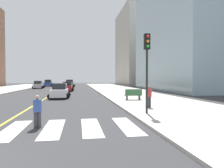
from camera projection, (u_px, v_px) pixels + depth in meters
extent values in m
cube|color=#B2ADA3|center=(142.00, 96.00, 27.06)|extent=(10.00, 120.00, 0.15)
cube|color=silver|center=(13.00, 130.00, 9.44)|extent=(0.90, 4.00, 0.01)
cube|color=silver|center=(53.00, 128.00, 9.74)|extent=(0.90, 4.00, 0.01)
cube|color=silver|center=(91.00, 127.00, 10.03)|extent=(0.90, 4.00, 0.01)
cube|color=silver|center=(127.00, 125.00, 10.32)|extent=(0.90, 4.00, 0.01)
cube|color=yellow|center=(60.00, 89.00, 44.80)|extent=(0.16, 80.00, 0.01)
cube|color=#B2ADA3|center=(145.00, 48.00, 75.52)|extent=(18.00, 24.00, 27.21)
cube|color=slate|center=(70.00, 84.00, 57.01)|extent=(2.28, 4.74, 1.00)
cube|color=#1E2328|center=(70.00, 81.00, 57.26)|extent=(1.86, 2.39, 0.84)
cylinder|color=black|center=(65.00, 86.00, 55.45)|extent=(0.76, 0.27, 0.75)
cylinder|color=black|center=(73.00, 86.00, 55.72)|extent=(0.76, 0.27, 0.75)
cylinder|color=black|center=(66.00, 86.00, 58.31)|extent=(0.76, 0.27, 0.75)
cylinder|color=black|center=(74.00, 86.00, 58.59)|extent=(0.76, 0.27, 0.75)
cube|color=#B7B7BC|center=(38.00, 86.00, 48.41)|extent=(1.97, 4.18, 0.89)
cube|color=#1E2328|center=(38.00, 82.00, 48.14)|extent=(1.63, 2.11, 0.75)
cylinder|color=black|center=(43.00, 87.00, 49.85)|extent=(0.67, 0.23, 0.67)
cylinder|color=black|center=(35.00, 87.00, 49.50)|extent=(0.67, 0.23, 0.67)
cylinder|color=black|center=(42.00, 87.00, 47.34)|extent=(0.67, 0.23, 0.67)
cylinder|color=black|center=(33.00, 87.00, 46.98)|extent=(0.67, 0.23, 0.67)
cube|color=silver|center=(60.00, 93.00, 24.57)|extent=(1.87, 4.06, 0.87)
cube|color=#1E2328|center=(60.00, 86.00, 24.78)|extent=(1.56, 2.03, 0.73)
cylinder|color=black|center=(50.00, 97.00, 23.20)|extent=(0.66, 0.22, 0.65)
cylinder|color=black|center=(67.00, 96.00, 23.48)|extent=(0.66, 0.22, 0.65)
cylinder|color=black|center=(53.00, 95.00, 25.67)|extent=(0.66, 0.22, 0.65)
cylinder|color=black|center=(68.00, 95.00, 25.95)|extent=(0.66, 0.22, 0.65)
cube|color=#2D479E|center=(48.00, 84.00, 61.54)|extent=(2.17, 4.65, 0.99)
cube|color=#1E2328|center=(48.00, 81.00, 61.25)|extent=(1.80, 2.34, 0.84)
cylinder|color=black|center=(52.00, 85.00, 63.15)|extent=(0.75, 0.26, 0.75)
cylinder|color=black|center=(45.00, 85.00, 62.76)|extent=(0.75, 0.26, 0.75)
cylinder|color=black|center=(51.00, 85.00, 60.34)|extent=(0.75, 0.26, 0.75)
cylinder|color=black|center=(44.00, 85.00, 59.95)|extent=(0.75, 0.26, 0.75)
cube|color=red|center=(67.00, 88.00, 37.95)|extent=(1.80, 3.92, 0.84)
cube|color=#1E2328|center=(67.00, 84.00, 38.16)|extent=(1.50, 1.96, 0.71)
cylinder|color=black|center=(62.00, 90.00, 36.62)|extent=(0.63, 0.21, 0.63)
cylinder|color=black|center=(72.00, 90.00, 36.90)|extent=(0.63, 0.21, 0.63)
cylinder|color=black|center=(63.00, 89.00, 39.01)|extent=(0.63, 0.21, 0.63)
cylinder|color=black|center=(72.00, 89.00, 39.29)|extent=(0.63, 0.21, 0.63)
cube|color=#236B42|center=(69.00, 86.00, 48.71)|extent=(1.90, 4.04, 0.86)
cube|color=#1E2328|center=(69.00, 83.00, 48.92)|extent=(1.57, 2.03, 0.72)
cylinder|color=black|center=(64.00, 87.00, 47.33)|extent=(0.65, 0.22, 0.65)
cylinder|color=black|center=(73.00, 87.00, 47.67)|extent=(0.65, 0.22, 0.65)
cylinder|color=black|center=(65.00, 87.00, 49.76)|extent=(0.65, 0.22, 0.65)
cylinder|color=black|center=(73.00, 87.00, 50.11)|extent=(0.65, 0.22, 0.65)
cylinder|color=black|center=(147.00, 81.00, 13.10)|extent=(0.14, 0.14, 4.08)
cube|color=black|center=(147.00, 42.00, 13.03)|extent=(0.36, 0.28, 1.00)
sphere|color=red|center=(148.00, 36.00, 12.85)|extent=(0.18, 0.18, 0.18)
sphere|color=orange|center=(148.00, 41.00, 12.86)|extent=(0.18, 0.18, 0.18)
sphere|color=green|center=(148.00, 46.00, 12.87)|extent=(0.18, 0.18, 0.18)
cube|color=#33603D|center=(133.00, 95.00, 21.48)|extent=(1.81, 0.58, 0.08)
cube|color=#33603D|center=(134.00, 92.00, 21.23)|extent=(1.80, 0.08, 0.60)
cube|color=#2D2D33|center=(127.00, 98.00, 21.38)|extent=(0.11, 0.48, 0.44)
cube|color=#2D2D33|center=(139.00, 98.00, 21.59)|extent=(0.11, 0.48, 0.44)
cylinder|color=#38383D|center=(39.00, 120.00, 9.82)|extent=(0.18, 0.18, 0.79)
cylinder|color=#38383D|center=(36.00, 120.00, 9.74)|extent=(0.18, 0.18, 0.79)
cylinder|color=#335199|center=(37.00, 106.00, 9.76)|extent=(0.39, 0.39, 0.59)
sphere|color=tan|center=(37.00, 97.00, 9.75)|extent=(0.21, 0.21, 0.21)
cylinder|color=#38383D|center=(150.00, 102.00, 15.70)|extent=(0.19, 0.19, 0.82)
cylinder|color=#38383D|center=(148.00, 102.00, 15.61)|extent=(0.19, 0.19, 0.82)
cylinder|color=#B23338|center=(149.00, 93.00, 15.64)|extent=(0.41, 0.41, 0.62)
sphere|color=#936B4C|center=(149.00, 87.00, 15.62)|extent=(0.22, 0.22, 0.22)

